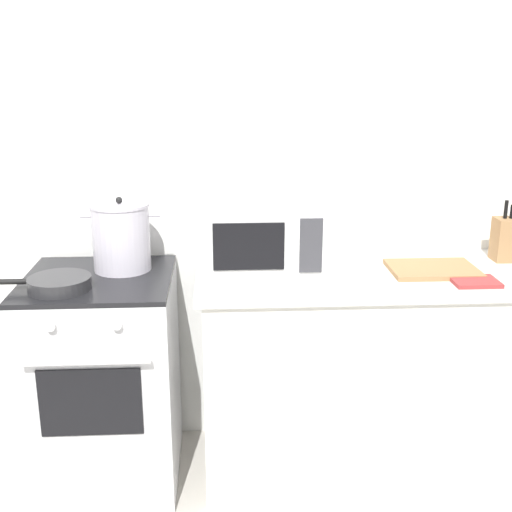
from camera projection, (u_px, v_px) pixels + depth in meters
name	position (u px, v px, depth m)	size (l,w,h in m)	color
back_wall	(252.00, 180.00, 2.94)	(4.40, 0.10, 2.50)	silver
lower_cabinet_right	(392.00, 374.00, 2.87)	(1.64, 0.56, 0.88)	white
countertop_right	(398.00, 275.00, 2.74)	(1.70, 0.60, 0.04)	beige
stove	(105.00, 379.00, 2.78)	(0.60, 0.64, 0.92)	silver
stock_pot	(121.00, 237.00, 2.71)	(0.33, 0.25, 0.31)	silver
frying_pan	(58.00, 283.00, 2.50)	(0.44, 0.24, 0.05)	#28282B
microwave	(261.00, 235.00, 2.71)	(0.50, 0.37, 0.30)	white
cutting_board	(433.00, 269.00, 2.72)	(0.36, 0.26, 0.02)	#997047
knife_block	(509.00, 239.00, 2.85)	(0.13, 0.10, 0.27)	#997047
oven_mitt	(475.00, 281.00, 2.57)	(0.18, 0.14, 0.02)	#993333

